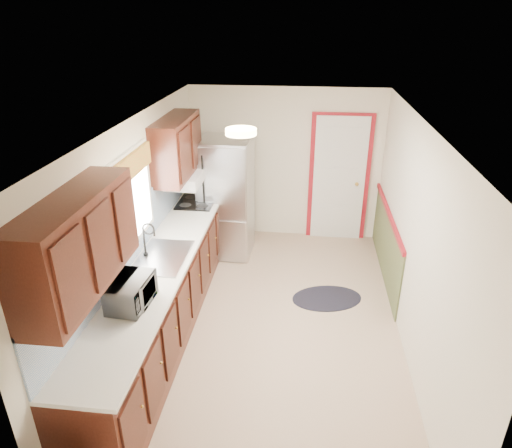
# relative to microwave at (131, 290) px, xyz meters

# --- Properties ---
(room_shell) EXTENTS (3.20, 5.20, 2.52)m
(room_shell) POSITION_rel_microwave_xyz_m (1.20, 1.10, 0.10)
(room_shell) COLOR tan
(room_shell) RESTS_ON ground
(kitchen_run) EXTENTS (0.63, 4.00, 2.20)m
(kitchen_run) POSITION_rel_microwave_xyz_m (-0.04, 0.81, -0.29)
(kitchen_run) COLOR #36130C
(kitchen_run) RESTS_ON ground
(back_wall_trim) EXTENTS (1.12, 2.30, 2.08)m
(back_wall_trim) POSITION_rel_microwave_xyz_m (2.19, 3.31, -0.21)
(back_wall_trim) COLOR maroon
(back_wall_trim) RESTS_ON ground
(ceiling_fixture) EXTENTS (0.30, 0.30, 0.06)m
(ceiling_fixture) POSITION_rel_microwave_xyz_m (0.90, 0.90, 1.26)
(ceiling_fixture) COLOR #FFD88C
(ceiling_fixture) RESTS_ON room_shell
(microwave) EXTENTS (0.30, 0.50, 0.33)m
(microwave) POSITION_rel_microwave_xyz_m (0.00, 0.00, 0.00)
(microwave) COLOR white
(microwave) RESTS_ON kitchen_run
(refrigerator) EXTENTS (0.77, 0.76, 1.78)m
(refrigerator) POSITION_rel_microwave_xyz_m (0.38, 2.85, -0.21)
(refrigerator) COLOR #B7B7BC
(refrigerator) RESTS_ON ground
(rug) EXTENTS (1.02, 0.78, 0.01)m
(rug) POSITION_rel_microwave_xyz_m (1.88, 1.70, -1.10)
(rug) COLOR black
(rug) RESTS_ON ground
(cooktop) EXTENTS (0.50, 0.61, 0.02)m
(cooktop) POSITION_rel_microwave_xyz_m (0.01, 2.50, -0.15)
(cooktop) COLOR black
(cooktop) RESTS_ON kitchen_run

